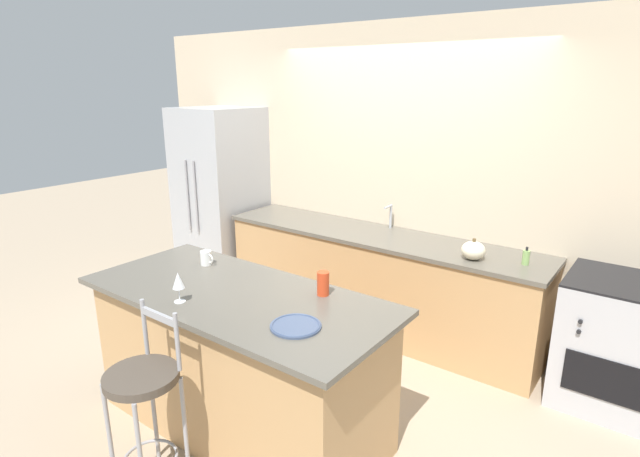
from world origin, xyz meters
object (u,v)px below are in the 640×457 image
pumpkin_decoration (473,250)px  coffee_mug (206,258)px  dinner_plate (296,326)px  wine_glass (178,281)px  refrigerator (222,198)px  oven_range (617,343)px  tumbler_cup (323,283)px  bar_stool_near (145,397)px  soap_bottle (526,257)px

pumpkin_decoration → coffee_mug: bearing=-135.9°
dinner_plate → wine_glass: bearing=-168.0°
refrigerator → oven_range: 3.87m
oven_range → dinner_plate: dinner_plate is taller
tumbler_cup → pumpkin_decoration: 1.38m
bar_stool_near → pumpkin_decoration: bearing=68.7°
dinner_plate → coffee_mug: bearing=162.2°
bar_stool_near → dinner_plate: size_ratio=3.95×
oven_range → wine_glass: (-2.07, -2.02, 0.62)m
refrigerator → oven_range: refrigerator is taller
wine_glass → coffee_mug: wine_glass is taller
refrigerator → soap_bottle: refrigerator is taller
bar_stool_near → coffee_mug: bar_stool_near is taller
coffee_mug → tumbler_cup: bearing=4.1°
tumbler_cup → oven_range: bearing=44.6°
bar_stool_near → pumpkin_decoration: (0.89, 2.28, 0.36)m
soap_bottle → oven_range: bearing=1.7°
dinner_plate → pumpkin_decoration: pumpkin_decoration is taller
oven_range → coffee_mug: size_ratio=8.26×
tumbler_cup → pumpkin_decoration: tumbler_cup is taller
wine_glass → bar_stool_near: bearing=-66.3°
refrigerator → dinner_plate: 3.10m
coffee_mug → tumbler_cup: size_ratio=0.76×
wine_glass → coffee_mug: size_ratio=1.64×
oven_range → pumpkin_decoration: bearing=-172.3°
bar_stool_near → coffee_mug: (-0.52, 0.91, 0.40)m
wine_glass → pumpkin_decoration: wine_glass is taller
wine_glass → coffee_mug: 0.62m
soap_bottle → dinner_plate: bearing=-110.1°
tumbler_cup → soap_bottle: 1.63m
dinner_plate → coffee_mug: (-1.09, 0.35, 0.04)m
oven_range → dinner_plate: size_ratio=3.37×
bar_stool_near → dinner_plate: bar_stool_near is taller
oven_range → wine_glass: 2.96m
refrigerator → oven_range: (3.84, 0.05, -0.51)m
bar_stool_near → tumbler_cup: size_ratio=7.30×
dinner_plate → tumbler_cup: size_ratio=1.85×
refrigerator → soap_bottle: (3.19, 0.03, -0.01)m
tumbler_cup → pumpkin_decoration: size_ratio=0.82×
oven_range → soap_bottle: size_ratio=6.78×
oven_range → tumbler_cup: 2.12m
refrigerator → tumbler_cup: bearing=-30.2°
wine_glass → refrigerator: bearing=132.0°
oven_range → pumpkin_decoration: 1.14m
oven_range → wine_glass: bearing=-135.8°
bar_stool_near → coffee_mug: size_ratio=9.67×
oven_range → bar_stool_near: bar_stool_near is taller
dinner_plate → coffee_mug: 1.15m
oven_range → soap_bottle: (-0.65, -0.02, 0.50)m
oven_range → soap_bottle: soap_bottle is taller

